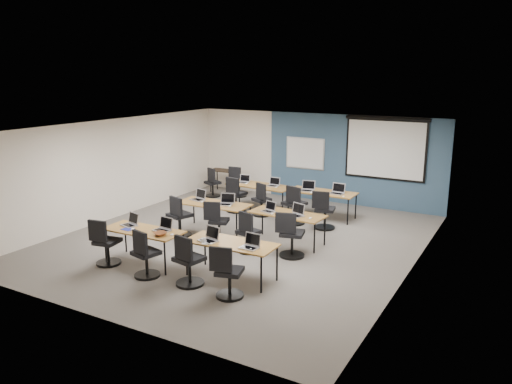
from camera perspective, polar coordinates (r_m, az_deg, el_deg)
The scene contains 58 objects.
floor at distance 12.04m, azimuth -1.80°, elevation -5.44°, with size 8.00×9.00×0.02m, color #6B6354.
ceiling at distance 11.45m, azimuth -1.90°, elevation 7.44°, with size 8.00×9.00×0.02m, color white.
wall_back at distance 15.62m, azimuth 6.74°, elevation 4.00°, with size 8.00×0.04×2.70m, color beige.
wall_front at distance 8.30m, azimuth -18.21°, elevation -5.17°, with size 8.00×0.04×2.70m, color beige.
wall_left at distance 14.12m, azimuth -15.89°, elevation 2.55°, with size 0.04×9.00×2.70m, color beige.
wall_right at distance 10.24m, azimuth 17.69°, elevation -1.61°, with size 0.04×9.00×2.70m, color beige.
blue_accent_panel at distance 15.16m, azimuth 11.06°, elevation 3.55°, with size 5.50×0.04×2.70m, color #3D5977.
whiteboard at distance 15.65m, azimuth 5.63°, elevation 4.41°, with size 1.28×0.03×0.98m.
projector_screen at distance 14.76m, azimuth 14.59°, elevation 5.20°, with size 2.40×0.10×1.82m.
training_table_front_left at distance 10.65m, azimuth -12.77°, elevation -4.47°, with size 1.73×0.72×0.73m.
training_table_front_right at distance 9.66m, azimuth -2.88°, elevation -6.01°, with size 1.80×0.75×0.73m.
training_table_mid_left at distance 12.49m, azimuth -4.85°, elevation -1.49°, with size 1.85×0.77×0.73m.
training_table_mid_right at distance 11.60m, azimuth 3.58°, elevation -2.67°, with size 1.76×0.73×0.73m.
training_table_back_left at distance 14.46m, azimuth 0.45°, elevation 0.64°, with size 1.93×0.81×0.73m.
training_table_back_right at distance 13.77m, azimuth 7.56°, elevation -0.13°, with size 1.85×0.77×0.73m.
laptop_0 at distance 10.99m, azimuth -14.14°, elevation -3.38°, with size 0.34×0.29×0.26m.
mouse_0 at distance 10.70m, azimuth -13.93°, elevation -4.12°, with size 0.06×0.10×0.03m, color white.
task_chair_0 at distance 10.84m, azimuth -16.84°, elevation -5.92°, with size 0.52×0.52×1.00m.
laptop_1 at distance 10.50m, azimuth -10.55°, elevation -3.99°, with size 0.35×0.29×0.26m.
mouse_1 at distance 10.17m, azimuth -9.59°, elevation -4.83°, with size 0.06×0.09×0.03m, color white.
task_chair_1 at distance 10.00m, azimuth -12.57°, elevation -7.34°, with size 0.51×0.51×0.99m.
laptop_2 at distance 9.74m, azimuth -5.31°, elevation -5.19°, with size 0.36×0.30×0.27m.
mouse_2 at distance 9.56m, azimuth -5.16°, elevation -5.90°, with size 0.06×0.09×0.03m, color white.
task_chair_2 at distance 9.48m, azimuth -7.76°, elevation -8.21°, with size 0.54×0.54×1.02m.
laptop_3 at distance 9.33m, azimuth -0.65°, elevation -6.00°, with size 0.34×0.29×0.26m.
mouse_3 at distance 9.23m, azimuth -0.61°, elevation -6.57°, with size 0.06×0.09×0.03m, color white.
task_chair_3 at distance 8.94m, azimuth -3.29°, elevation -9.60°, with size 0.51×0.50×0.99m.
laptop_4 at distance 12.85m, azimuth -6.56°, elevation -0.60°, with size 0.35×0.30×0.27m.
mouse_4 at distance 12.61m, azimuth -6.20°, elevation -1.12°, with size 0.06×0.09×0.03m, color white.
task_chair_4 at distance 12.26m, azimuth -8.78°, elevation -3.14°, with size 0.57×0.56×1.03m.
laptop_5 at distance 12.33m, azimuth -3.47°, elevation -1.13°, with size 0.36×0.31×0.27m.
mouse_5 at distance 12.15m, azimuth -3.02°, elevation -1.61°, with size 0.06×0.10×0.04m, color white.
task_chair_5 at distance 11.88m, azimuth -4.45°, elevation -3.71°, with size 0.51×0.49×0.98m.
laptop_6 at distance 11.70m, azimuth 1.50°, elevation -1.96°, with size 0.30×0.26×0.23m.
mouse_6 at distance 11.49m, azimuth 1.87°, elevation -2.49°, with size 0.06×0.10×0.03m, color white.
task_chair_6 at distance 11.07m, azimuth -0.96°, elevation -4.99°, with size 0.48×0.48×0.97m.
laptop_7 at distance 11.41m, azimuth 4.67°, elevation -2.37°, with size 0.36×0.30×0.27m.
mouse_7 at distance 11.20m, azimuth 6.22°, elevation -2.99°, with size 0.06×0.10×0.04m, color white.
task_chair_7 at distance 10.82m, azimuth 3.96°, elevation -5.30°, with size 0.56×0.55×1.03m.
laptop_8 at distance 14.76m, azimuth -1.42°, elevation 1.30°, with size 0.30×0.26×0.23m.
mouse_8 at distance 14.59m, azimuth -1.11°, elevation 0.98°, with size 0.07×0.10×0.04m, color white.
task_chair_8 at distance 14.27m, azimuth -2.41°, elevation -0.61°, with size 0.56×0.56×1.03m.
laptop_9 at distance 14.32m, azimuth 2.00°, elevation 0.93°, with size 0.32×0.27×0.24m.
mouse_9 at distance 14.13m, azimuth 2.33°, elevation 0.55°, with size 0.06×0.09×0.03m, color white.
task_chair_9 at distance 13.85m, azimuth 0.62°, elevation -1.19°, with size 0.51×0.48×0.96m.
laptop_10 at distance 13.82m, azimuth 5.87°, elevation 0.43°, with size 0.36×0.31×0.27m.
mouse_10 at distance 13.57m, azimuth 6.34°, elevation -0.07°, with size 0.06×0.10×0.04m, color white.
task_chair_10 at distance 13.14m, azimuth 4.36°, elevation -1.84°, with size 0.59×0.58×1.05m.
laptop_11 at distance 13.59m, azimuth 9.29°, elevation 0.10°, with size 0.36×0.31×0.27m.
mouse_11 at distance 13.28m, azimuth 9.97°, elevation -0.50°, with size 0.06×0.09×0.03m, color white.
task_chair_11 at distance 12.82m, azimuth 7.75°, elevation -2.40°, with size 0.54×0.54×1.01m.
blue_mousepad at distance 10.74m, azimuth -14.44°, elevation -4.14°, with size 0.24×0.20×0.01m, color navy.
snack_bowl at distance 10.20m, azimuth -10.90°, elevation -4.68°, with size 0.30×0.30×0.07m, color brown.
snack_plate at distance 9.61m, azimuth -5.76°, elevation -5.84°, with size 0.17×0.17×0.01m, color white.
coffee_cup at distance 9.63m, azimuth -6.04°, elevation -5.54°, with size 0.08×0.08×0.07m, color white.
utility_table at distance 16.63m, azimuth -3.69°, elevation 2.22°, with size 0.94×0.52×0.75m.
spare_chair_a at distance 16.03m, azimuth -2.11°, elevation 0.91°, with size 0.52×0.52×1.00m.
spare_chair_b at distance 16.04m, azimuth -5.01°, elevation 0.81°, with size 0.51×0.48×0.96m.
Camera 1 is at (5.90, -9.73, 3.91)m, focal length 35.00 mm.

